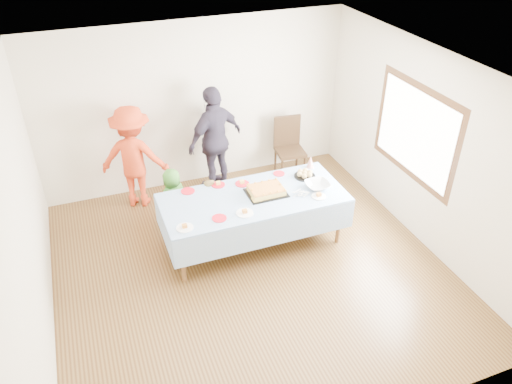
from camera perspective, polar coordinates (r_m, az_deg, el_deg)
ground at (r=6.77m, az=-0.67°, el=-8.69°), size 5.00×5.00×0.00m
room_walls at (r=5.77m, az=-0.29°, el=4.75°), size 5.04×5.04×2.72m
party_table at (r=6.77m, az=-0.29°, el=-0.93°), size 2.50×1.10×0.78m
birthday_cake at (r=6.79m, az=1.18°, el=0.15°), size 0.53×0.41×0.09m
rolls_tray at (r=7.20m, az=5.59°, el=2.04°), size 0.31×0.31×0.09m
punch_bowl at (r=6.96m, az=7.04°, el=0.75°), size 0.34×0.34×0.08m
party_hat at (r=7.42m, az=6.24°, el=3.45°), size 0.11×0.11×0.18m
fork_pile at (r=6.80m, az=5.23°, el=-0.06°), size 0.24×0.18×0.07m
plate_red_far_a at (r=6.91m, az=-7.80°, el=0.10°), size 0.19×0.19×0.01m
plate_red_far_b at (r=7.01m, az=-4.34°, el=0.83°), size 0.19×0.19×0.01m
plate_red_far_c at (r=7.02m, az=-1.59°, el=0.97°), size 0.20×0.20×0.01m
plate_red_far_d at (r=7.26m, az=2.64°, el=2.12°), size 0.17×0.17×0.01m
plate_red_near at (r=6.34m, az=-4.21°, el=-3.00°), size 0.19×0.19×0.01m
plate_white_left at (r=6.22m, az=-8.14°, el=-4.06°), size 0.21×0.21×0.01m
plate_white_mid at (r=6.42m, az=-1.30°, el=-2.41°), size 0.23×0.23×0.01m
plate_white_right at (r=6.79m, az=7.19°, el=-0.48°), size 0.20×0.20×0.01m
dining_chair at (r=8.50m, az=3.76°, el=5.48°), size 0.50×0.50×1.06m
toddler_left at (r=7.43m, az=-9.54°, el=-0.63°), size 0.38×0.31×0.89m
toddler_mid at (r=7.37m, az=-9.40°, el=-0.70°), size 0.54×0.45×0.94m
toddler_right at (r=7.25m, az=-5.40°, el=-1.49°), size 0.46×0.39×0.83m
adult_left at (r=7.82m, az=-13.78°, el=3.87°), size 1.22×0.98×1.64m
adult_right at (r=7.99m, az=-4.68°, el=5.96°), size 1.13×0.82×1.78m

